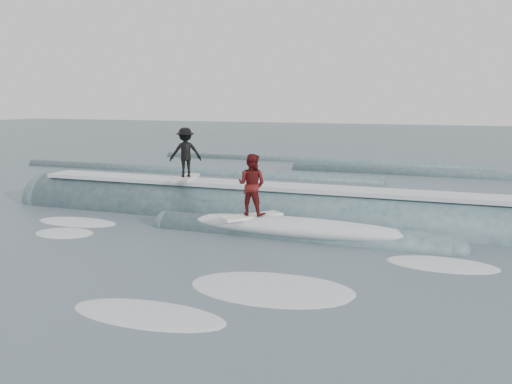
% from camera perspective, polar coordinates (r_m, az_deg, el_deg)
% --- Properties ---
extents(ground, '(160.00, 160.00, 0.00)m').
position_cam_1_polar(ground, '(16.27, -4.15, -5.54)').
color(ground, '#435661').
rests_on(ground, ground).
extents(breaking_wave, '(21.16, 3.94, 2.32)m').
position_cam_1_polar(breaking_wave, '(19.70, 1.38, -2.75)').
color(breaking_wave, '#345458').
rests_on(breaking_wave, ground).
extents(surfer_black, '(1.33, 2.07, 1.90)m').
position_cam_1_polar(surfer_black, '(21.01, -7.07, 3.78)').
color(surfer_black, silver).
rests_on(surfer_black, ground).
extents(surfer_red, '(1.67, 1.91, 2.01)m').
position_cam_1_polar(surfer_red, '(17.63, -0.44, 0.50)').
color(surfer_red, white).
rests_on(surfer_red, ground).
extents(whitewater, '(14.49, 8.24, 0.10)m').
position_cam_1_polar(whitewater, '(14.49, -4.79, -7.43)').
color(whitewater, white).
rests_on(whitewater, ground).
extents(far_swells, '(38.05, 8.65, 0.80)m').
position_cam_1_polar(far_swells, '(32.87, 8.82, 1.96)').
color(far_swells, '#345458').
rests_on(far_swells, ground).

